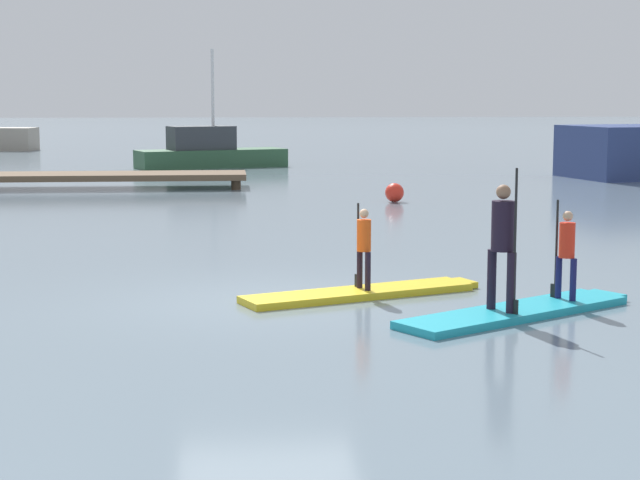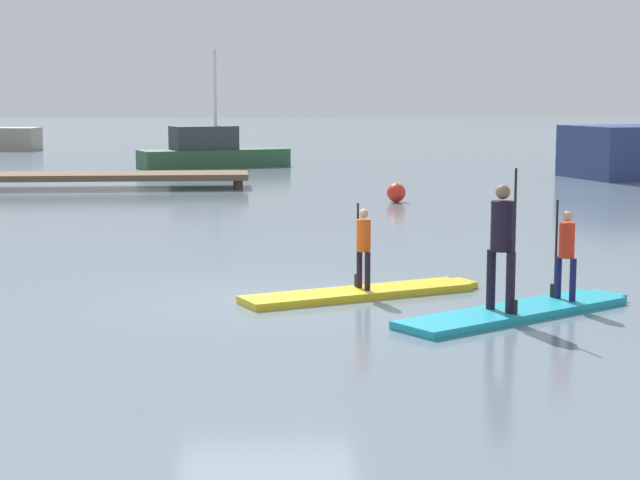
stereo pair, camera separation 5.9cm
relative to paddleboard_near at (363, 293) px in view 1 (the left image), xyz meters
name	(u,v)px [view 1 (the left image)]	position (x,y,z in m)	size (l,w,h in m)	color
ground_plane	(267,301)	(-1.36, -0.21, -0.05)	(240.00, 240.00, 0.00)	slate
paddleboard_near	(363,293)	(0.00, 0.00, 0.00)	(3.51, 1.87, 0.10)	gold
paddler_child_solo	(363,244)	(0.00, 0.01, 0.68)	(0.26, 0.38, 1.19)	black
paddleboard_far	(519,311)	(1.82, -1.45, 0.00)	(3.48, 2.53, 0.10)	#1E9EB2
paddler_adult	(503,239)	(1.54, -1.63, 0.96)	(0.39, 0.44, 1.81)	black
paddler_child_front	(566,250)	(2.57, -0.96, 0.72)	(0.29, 0.36, 1.32)	#19194C
fishing_boat_green_midground	(208,152)	(-2.59, 26.68, 0.55)	(5.99, 3.50, 4.54)	#2D5638
floating_dock	(95,176)	(-5.85, 17.65, 0.32)	(9.06, 2.01, 0.46)	brown
mooring_buoy_near	(395,193)	(2.50, 12.89, 0.20)	(0.50, 0.50, 0.50)	red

